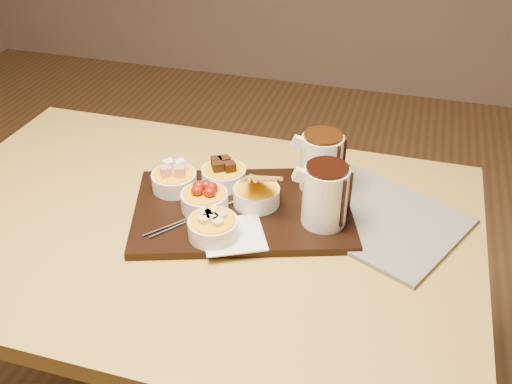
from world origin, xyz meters
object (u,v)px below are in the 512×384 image
(pitcher_milk_chocolate, at_px, (321,162))
(pitcher_dark_chocolate, at_px, (325,196))
(newspaper, at_px, (374,217))
(serving_board, at_px, (243,209))
(bowl_strawberries, at_px, (205,201))
(dining_table, at_px, (193,257))

(pitcher_milk_chocolate, bearing_deg, pitcher_dark_chocolate, -94.40)
(newspaper, bearing_deg, pitcher_milk_chocolate, 179.59)
(serving_board, relative_size, bowl_strawberries, 4.60)
(serving_board, height_order, pitcher_milk_chocolate, pitcher_milk_chocolate)
(dining_table, distance_m, pitcher_milk_chocolate, 0.35)
(bowl_strawberries, height_order, pitcher_milk_chocolate, pitcher_milk_chocolate)
(dining_table, relative_size, bowl_strawberries, 12.00)
(serving_board, distance_m, pitcher_milk_chocolate, 0.20)
(pitcher_dark_chocolate, height_order, pitcher_milk_chocolate, same)
(serving_board, xyz_separation_m, pitcher_milk_chocolate, (0.14, 0.12, 0.07))
(bowl_strawberries, distance_m, newspaper, 0.36)
(dining_table, height_order, serving_board, serving_board)
(dining_table, height_order, bowl_strawberries, bowl_strawberries)
(dining_table, bearing_deg, bowl_strawberries, 51.15)
(serving_board, relative_size, newspaper, 1.33)
(pitcher_milk_chocolate, bearing_deg, dining_table, -161.62)
(serving_board, height_order, bowl_strawberries, bowl_strawberries)
(serving_board, height_order, pitcher_dark_chocolate, pitcher_dark_chocolate)
(bowl_strawberries, bearing_deg, pitcher_dark_chocolate, 5.99)
(pitcher_dark_chocolate, xyz_separation_m, pitcher_milk_chocolate, (-0.03, 0.13, 0.00))
(newspaper, bearing_deg, dining_table, -136.63)
(bowl_strawberries, height_order, pitcher_dark_chocolate, pitcher_dark_chocolate)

